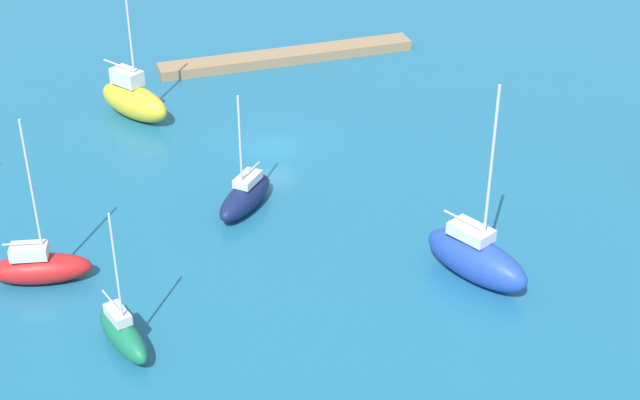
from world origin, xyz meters
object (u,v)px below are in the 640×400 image
at_px(sailboat_red_west_end, 40,267).
at_px(sailboat_yellow_near_pier, 134,99).
at_px(pier_dock, 287,56).
at_px(sailboat_green_far_south, 123,334).
at_px(sailboat_blue_center_basin, 476,258).
at_px(sailboat_navy_along_channel, 245,196).

relative_size(sailboat_red_west_end, sailboat_yellow_near_pier, 0.85).
bearing_deg(pier_dock, sailboat_red_west_end, 49.74).
distance_m(sailboat_green_far_south, sailboat_yellow_near_pier, 25.90).
distance_m(sailboat_green_far_south, sailboat_blue_center_basin, 18.94).
relative_size(sailboat_navy_along_channel, sailboat_green_far_south, 0.96).
bearing_deg(sailboat_blue_center_basin, pier_dock, 156.56).
distance_m(pier_dock, sailboat_green_far_south, 36.76).
bearing_deg(sailboat_navy_along_channel, pier_dock, -159.97).
relative_size(pier_dock, sailboat_yellow_near_pier, 1.84).
relative_size(pier_dock, sailboat_green_far_south, 2.64).
bearing_deg(sailboat_navy_along_channel, sailboat_green_far_south, 3.51).
bearing_deg(sailboat_blue_center_basin, sailboat_red_west_end, -132.80).
relative_size(pier_dock, sailboat_navy_along_channel, 2.74).
xyz_separation_m(pier_dock, sailboat_yellow_near_pier, (13.36, 6.63, 1.05)).
height_order(pier_dock, sailboat_navy_along_channel, sailboat_navy_along_channel).
relative_size(sailboat_navy_along_channel, sailboat_blue_center_basin, 0.66).
height_order(sailboat_red_west_end, sailboat_green_far_south, sailboat_red_west_end).
bearing_deg(pier_dock, sailboat_green_far_south, 60.98).
xyz_separation_m(sailboat_green_far_south, sailboat_blue_center_basin, (-18.93, -0.03, 0.43)).
height_order(sailboat_green_far_south, sailboat_blue_center_basin, sailboat_blue_center_basin).
distance_m(sailboat_red_west_end, sailboat_blue_center_basin, 23.44).
bearing_deg(sailboat_red_west_end, sailboat_yellow_near_pier, 78.67).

